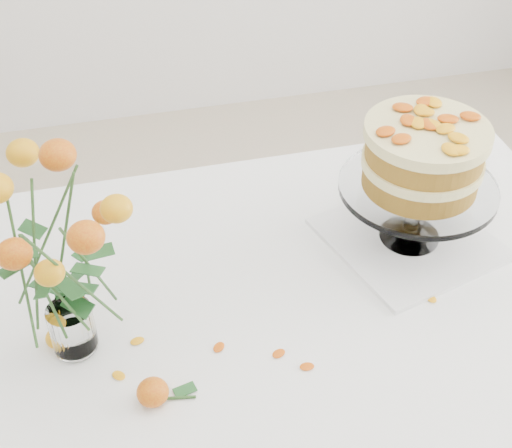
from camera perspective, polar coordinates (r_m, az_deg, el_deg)
The scene contains 12 objects.
table at distance 1.44m, azimuth 1.03°, elevation -8.16°, with size 1.43×0.93×0.76m.
napkin at distance 1.53m, azimuth 12.10°, elevation -1.16°, with size 0.31×0.31×0.01m, color white.
cake_stand at distance 1.41m, azimuth 13.16°, elevation 4.79°, with size 0.31×0.31×0.28m.
rose_vase at distance 1.17m, azimuth -15.89°, elevation -2.18°, with size 0.34×0.34×0.39m.
loose_rose_near at distance 1.33m, azimuth -15.58°, elevation -8.77°, with size 0.08×0.04×0.04m.
loose_rose_far at distance 1.22m, azimuth -8.24°, elevation -13.18°, with size 0.10×0.05×0.05m.
stray_petal_a at distance 1.29m, azimuth -2.99°, elevation -9.83°, with size 0.03×0.02×0.00m, color #FFA610.
stray_petal_b at distance 1.28m, azimuth 1.82°, elevation -10.33°, with size 0.03×0.02×0.00m, color #FFA610.
stray_petal_c at distance 1.27m, azimuth 4.09°, elevation -11.32°, with size 0.03×0.02×0.00m, color #FFA610.
stray_petal_d at distance 1.32m, azimuth -9.48°, elevation -9.23°, with size 0.03×0.02×0.00m, color #FFA610.
stray_petal_e at distance 1.27m, azimuth -10.92°, elevation -11.83°, with size 0.03×0.02×0.00m, color #FFA610.
stray_petal_f at distance 1.41m, azimuth 13.82°, elevation -5.80°, with size 0.03×0.02×0.00m, color #FFA610.
Camera 1 is at (-0.26, -0.93, 1.74)m, focal length 50.00 mm.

